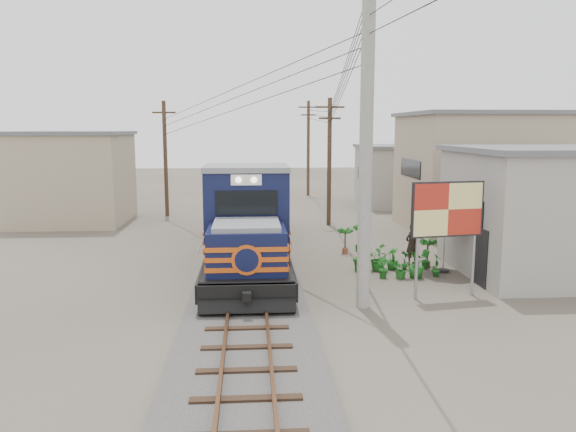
{
  "coord_description": "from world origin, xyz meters",
  "views": [
    {
      "loc": [
        0.11,
        -16.72,
        5.38
      ],
      "look_at": [
        1.49,
        3.44,
        2.2
      ],
      "focal_mm": 35.0,
      "sensor_mm": 36.0,
      "label": 1
    }
  ],
  "objects": [
    {
      "name": "shophouse_front",
      "position": [
        11.5,
        3.0,
        2.36
      ],
      "size": [
        7.35,
        6.3,
        4.7
      ],
      "color": "#99958B",
      "rests_on": "ground"
    },
    {
      "name": "shophouse_left",
      "position": [
        -10.0,
        16.0,
        2.61
      ],
      "size": [
        6.3,
        6.3,
        5.2
      ],
      "color": "tan",
      "rests_on": "ground"
    },
    {
      "name": "wooden_pole_mid",
      "position": [
        4.5,
        14.0,
        3.68
      ],
      "size": [
        1.6,
        0.24,
        7.0
      ],
      "color": "#4C3826",
      "rests_on": "ground"
    },
    {
      "name": "wooden_pole_left",
      "position": [
        -5.0,
        18.0,
        3.68
      ],
      "size": [
        1.6,
        0.24,
        7.0
      ],
      "color": "#4C3826",
      "rests_on": "ground"
    },
    {
      "name": "shophouse_mid",
      "position": [
        12.5,
        12.0,
        3.11
      ],
      "size": [
        8.4,
        7.35,
        6.2
      ],
      "color": "tan",
      "rests_on": "ground"
    },
    {
      "name": "ground",
      "position": [
        0.0,
        0.0,
        0.0
      ],
      "size": [
        120.0,
        120.0,
        0.0
      ],
      "primitive_type": "plane",
      "color": "#473F35",
      "rests_on": "ground"
    },
    {
      "name": "track",
      "position": [
        0.0,
        10.0,
        0.26
      ],
      "size": [
        1.15,
        70.0,
        0.12
      ],
      "color": "#51331E",
      "rests_on": "ground"
    },
    {
      "name": "utility_pole_main",
      "position": [
        3.5,
        -0.5,
        5.0
      ],
      "size": [
        0.4,
        0.4,
        10.0
      ],
      "color": "#9E9B93",
      "rests_on": "ground"
    },
    {
      "name": "locomotive",
      "position": [
        0.0,
        6.43,
        1.73
      ],
      "size": [
        2.93,
        15.97,
        3.96
      ],
      "color": "black",
      "rests_on": "ground"
    },
    {
      "name": "plant_nursery",
      "position": [
        5.35,
        3.39,
        0.46
      ],
      "size": [
        3.21,
        1.98,
        1.11
      ],
      "color": "#1B5F1C",
      "rests_on": "ground"
    },
    {
      "name": "power_lines",
      "position": [
        -0.14,
        8.49,
        7.56
      ],
      "size": [
        9.65,
        19.0,
        3.3
      ],
      "color": "black",
      "rests_on": "ground"
    },
    {
      "name": "shophouse_back",
      "position": [
        11.0,
        22.0,
        2.11
      ],
      "size": [
        6.3,
        6.3,
        4.2
      ],
      "color": "#99958B",
      "rests_on": "ground"
    },
    {
      "name": "market_umbrella",
      "position": [
        7.36,
        3.4,
        2.17
      ],
      "size": [
        2.36,
        2.36,
        2.47
      ],
      "rotation": [
        0.0,
        0.0,
        -0.05
      ],
      "color": "black",
      "rests_on": "ground"
    },
    {
      "name": "ballast",
      "position": [
        0.0,
        10.0,
        0.08
      ],
      "size": [
        3.6,
        70.0,
        0.16
      ],
      "primitive_type": "cube",
      "color": "#595651",
      "rests_on": "ground"
    },
    {
      "name": "vendor",
      "position": [
        6.51,
        4.71,
        0.83
      ],
      "size": [
        0.72,
        0.64,
        1.66
      ],
      "primitive_type": "imported",
      "rotation": [
        0.0,
        0.0,
        3.66
      ],
      "color": "black",
      "rests_on": "ground"
    },
    {
      "name": "billboard",
      "position": [
        6.3,
        0.31,
        2.76
      ],
      "size": [
        2.41,
        0.49,
        3.73
      ],
      "rotation": [
        0.0,
        0.0,
        0.15
      ],
      "color": "#99999E",
      "rests_on": "ground"
    },
    {
      "name": "wooden_pole_far",
      "position": [
        4.8,
        28.0,
        3.93
      ],
      "size": [
        1.6,
        0.24,
        7.5
      ],
      "color": "#4C3826",
      "rests_on": "ground"
    }
  ]
}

